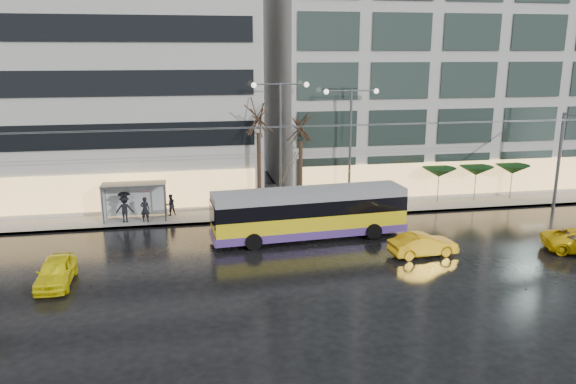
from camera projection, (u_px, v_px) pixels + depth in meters
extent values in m
plane|color=black|center=(278.00, 272.00, 29.37)|extent=(140.00, 140.00, 0.00)
cube|color=gray|center=(274.00, 200.00, 43.06)|extent=(80.00, 10.00, 0.15)
cube|color=slate|center=(285.00, 219.00, 38.34)|extent=(80.00, 0.10, 0.15)
cube|color=#B8B4B0|center=(25.00, 52.00, 41.95)|extent=(34.00, 14.00, 22.00)
cube|color=#B8B4B0|center=(461.00, 34.00, 47.74)|extent=(32.00, 14.00, 25.00)
cube|color=yellow|center=(309.00, 222.00, 34.43)|extent=(11.98, 3.36, 1.48)
cube|color=#533586|center=(309.00, 229.00, 34.55)|extent=(12.02, 3.40, 0.49)
cube|color=black|center=(310.00, 205.00, 34.16)|extent=(12.00, 3.38, 0.89)
cube|color=gray|center=(310.00, 194.00, 34.00)|extent=(11.98, 3.36, 0.49)
cube|color=black|center=(399.00, 201.00, 35.68)|extent=(0.23, 2.26, 1.28)
cube|color=black|center=(212.00, 214.00, 32.72)|extent=(0.23, 2.26, 1.28)
cylinder|color=black|center=(359.00, 220.00, 36.65)|extent=(1.01, 0.42, 0.99)
cylinder|color=black|center=(374.00, 231.00, 34.34)|extent=(1.01, 0.42, 0.99)
cylinder|color=black|center=(246.00, 229.00, 34.79)|extent=(1.01, 0.42, 0.99)
cylinder|color=black|center=(254.00, 242.00, 32.48)|extent=(1.01, 0.42, 0.99)
cylinder|color=#595B60|center=(290.00, 169.00, 34.28)|extent=(0.34, 3.66, 2.59)
cylinder|color=#595B60|center=(288.00, 167.00, 34.74)|extent=(0.34, 3.66, 2.59)
cylinder|color=#595B60|center=(559.00, 161.00, 40.50)|extent=(0.24, 0.24, 7.00)
cylinder|color=#595B60|center=(278.00, 127.00, 33.37)|extent=(42.00, 0.04, 0.04)
cylinder|color=#595B60|center=(277.00, 126.00, 33.85)|extent=(42.00, 0.04, 0.04)
cube|color=#595B60|center=(134.00, 184.00, 37.34)|extent=(4.20, 1.60, 0.12)
cube|color=silver|center=(136.00, 200.00, 38.31)|extent=(4.00, 0.05, 2.20)
cube|color=white|center=(103.00, 204.00, 37.29)|extent=(0.10, 1.40, 2.20)
cylinder|color=#595B60|center=(103.00, 207.00, 36.63)|extent=(0.10, 0.10, 2.40)
cylinder|color=#595B60|center=(105.00, 201.00, 37.96)|extent=(0.10, 0.10, 2.40)
cylinder|color=#595B60|center=(165.00, 204.00, 37.33)|extent=(0.10, 0.10, 2.40)
cylinder|color=#595B60|center=(166.00, 198.00, 38.67)|extent=(0.10, 0.10, 2.40)
cylinder|color=#595B60|center=(281.00, 149.00, 38.89)|extent=(0.18, 0.18, 9.00)
cylinder|color=#595B60|center=(267.00, 84.00, 37.65)|extent=(1.80, 0.10, 0.10)
cylinder|color=#595B60|center=(294.00, 84.00, 37.97)|extent=(1.80, 0.10, 0.10)
sphere|color=#FFF2CC|center=(254.00, 85.00, 37.51)|extent=(0.36, 0.36, 0.36)
sphere|color=#FFF2CC|center=(306.00, 85.00, 38.14)|extent=(0.36, 0.36, 0.36)
cylinder|color=#595B60|center=(350.00, 150.00, 39.83)|extent=(0.18, 0.18, 8.50)
cylinder|color=#595B60|center=(339.00, 91.00, 38.66)|extent=(1.80, 0.10, 0.10)
cylinder|color=#595B60|center=(364.00, 91.00, 38.97)|extent=(1.80, 0.10, 0.10)
sphere|color=#FFF2CC|center=(326.00, 92.00, 38.51)|extent=(0.36, 0.36, 0.36)
sphere|color=#FFF2CC|center=(376.00, 91.00, 39.14)|extent=(0.36, 0.36, 0.36)
cylinder|color=black|center=(259.00, 173.00, 39.23)|extent=(0.28, 0.28, 5.60)
cylinder|color=black|center=(300.00, 175.00, 40.03)|extent=(0.28, 0.28, 4.90)
cylinder|color=#595B60|center=(438.00, 188.00, 42.02)|extent=(0.06, 0.06, 2.20)
cone|color=black|center=(439.00, 172.00, 41.73)|extent=(2.50, 2.50, 0.70)
cylinder|color=#595B60|center=(475.00, 186.00, 42.55)|extent=(0.06, 0.06, 2.20)
cone|color=black|center=(476.00, 171.00, 42.26)|extent=(2.50, 2.50, 0.70)
cylinder|color=#595B60|center=(511.00, 185.00, 43.08)|extent=(0.06, 0.06, 2.20)
cone|color=black|center=(513.00, 169.00, 42.78)|extent=(2.50, 2.50, 0.70)
imported|color=#FDEF0D|center=(56.00, 272.00, 27.62)|extent=(1.61, 3.97, 1.35)
imported|color=orange|center=(423.00, 245.00, 31.55)|extent=(3.98, 1.68, 1.28)
imported|color=black|center=(145.00, 209.00, 37.23)|extent=(0.69, 0.51, 1.71)
imported|color=#ED4F6D|center=(144.00, 196.00, 37.01)|extent=(1.12, 1.13, 0.88)
imported|color=black|center=(170.00, 205.00, 38.77)|extent=(0.88, 0.78, 1.50)
imported|color=black|center=(125.00, 209.00, 37.16)|extent=(1.18, 0.70, 1.81)
imported|color=black|center=(124.00, 197.00, 36.96)|extent=(0.84, 0.84, 0.72)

